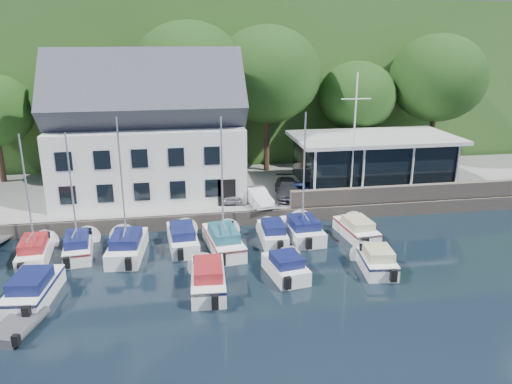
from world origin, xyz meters
TOP-DOWN VIEW (x-y plane):
  - ground at (0.00, 0.00)m, footprint 180.00×180.00m
  - quay at (0.00, 17.50)m, footprint 60.00×13.00m
  - quay_face at (0.00, 11.00)m, footprint 60.00×0.30m
  - hillside at (0.00, 62.00)m, footprint 160.00×75.00m
  - field_patch at (8.00, 70.00)m, footprint 50.00×30.00m
  - harbor_building at (-7.00, 16.50)m, footprint 14.40×8.20m
  - club_pavilion at (11.00, 16.00)m, footprint 13.20×7.20m
  - seawall at (12.00, 11.40)m, footprint 18.00×0.50m
  - car_silver at (-0.89, 13.94)m, footprint 1.97×3.77m
  - car_white at (0.74, 12.43)m, footprint 2.02×3.92m
  - car_dgrey at (3.34, 13.88)m, footprint 2.39×4.62m
  - car_blue at (4.01, 13.30)m, footprint 2.20×3.77m
  - flagpole at (8.08, 12.85)m, footprint 2.25×0.20m
  - tree_1 at (-12.67, 21.80)m, footprint 7.71×7.71m
  - tree_2 at (-3.56, 21.33)m, footprint 9.64×9.64m
  - tree_3 at (3.22, 21.92)m, footprint 9.40×9.40m
  - tree_4 at (11.70, 22.19)m, footprint 7.12×7.12m
  - tree_5 at (19.21, 21.67)m, footprint 8.87×8.87m
  - boat_r1_0 at (-13.67, 7.50)m, footprint 2.20×6.44m
  - boat_r1_1 at (-11.25, 7.85)m, footprint 2.40×6.30m
  - boat_r1_2 at (-8.26, 7.14)m, footprint 2.75×6.76m
  - boat_r1_3 at (-4.88, 7.98)m, footprint 2.32×6.63m
  - boat_r1_4 at (-2.36, 7.01)m, footprint 2.83×7.27m
  - boat_r1_5 at (0.97, 7.87)m, footprint 1.92×5.46m
  - boat_r1_6 at (3.00, 7.99)m, footprint 2.60×5.98m
  - boat_r1_7 at (6.64, 7.63)m, footprint 2.39×5.88m
  - boat_r2_0 at (-12.55, 2.38)m, footprint 2.76×6.47m
  - boat_r2_2 at (-3.69, 2.09)m, footprint 2.28×6.63m
  - boat_r2_3 at (0.69, 2.83)m, footprint 2.64×5.00m
  - boat_r2_4 at (6.01, 2.70)m, footprint 2.43×5.01m
  - dinghy_1 at (-12.66, -0.60)m, footprint 2.60×3.38m

SIDE VIEW (x-z plane):
  - ground at x=0.00m, z-range 0.00..0.00m
  - dinghy_1 at x=-12.66m, z-range 0.00..0.70m
  - quay at x=0.00m, z-range 0.00..1.00m
  - quay_face at x=0.00m, z-range 0.00..1.00m
  - boat_r1_7 at x=6.64m, z-range 0.00..1.35m
  - boat_r1_5 at x=0.97m, z-range 0.00..1.37m
  - boat_r2_3 at x=0.69m, z-range 0.00..1.37m
  - boat_r2_4 at x=6.01m, z-range 0.00..1.43m
  - boat_r1_3 at x=-4.88m, z-range 0.00..1.46m
  - boat_r2_0 at x=-12.55m, z-range 0.00..1.54m
  - boat_r2_2 at x=-3.69m, z-range 0.00..1.57m
  - seawall at x=12.00m, z-range 1.00..2.20m
  - car_blue at x=4.01m, z-range 1.00..2.21m
  - car_silver at x=-0.89m, z-range 1.00..2.23m
  - car_white at x=0.74m, z-range 1.00..2.23m
  - car_dgrey at x=3.34m, z-range 1.00..2.28m
  - club_pavilion at x=11.00m, z-range 1.00..5.10m
  - boat_r1_1 at x=-11.25m, z-range 0.00..8.39m
  - boat_r1_0 at x=-13.67m, z-range 0.00..8.61m
  - boat_r1_6 at x=3.00m, z-range 0.00..9.12m
  - boat_r1_2 at x=-8.26m, z-range 0.00..9.31m
  - boat_r1_4 at x=-2.36m, z-range 0.00..9.41m
  - harbor_building at x=-7.00m, z-range 1.00..9.70m
  - flagpole at x=8.08m, z-range 1.00..10.39m
  - tree_4 at x=11.70m, z-range 1.00..10.73m
  - tree_1 at x=-12.67m, z-range 1.00..11.54m
  - tree_5 at x=19.21m, z-range 1.00..13.12m
  - tree_3 at x=3.22m, z-range 1.00..13.84m
  - tree_2 at x=-3.56m, z-range 1.00..14.17m
  - hillside at x=0.00m, z-range 0.00..16.00m
  - field_patch at x=8.00m, z-range 16.00..16.30m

